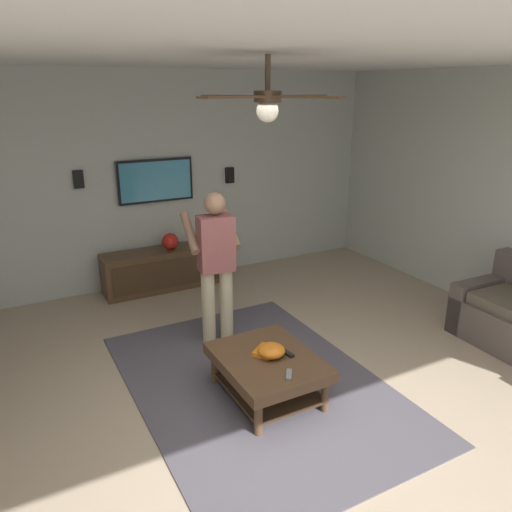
% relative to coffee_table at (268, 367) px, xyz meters
% --- Properties ---
extents(ground_plane, '(8.64, 8.64, 0.00)m').
position_rel_coffee_table_xyz_m(ground_plane, '(-0.43, 0.07, -0.30)').
color(ground_plane, tan).
extents(wall_back_tv, '(0.10, 7.02, 2.86)m').
position_rel_coffee_table_xyz_m(wall_back_tv, '(3.22, 0.07, 1.13)').
color(wall_back_tv, '#B2B7AD').
rests_on(wall_back_tv, ground).
extents(ceiling_slab, '(7.40, 7.02, 0.10)m').
position_rel_coffee_table_xyz_m(ceiling_slab, '(-0.43, 0.07, 2.61)').
color(ceiling_slab, white).
extents(area_rug, '(3.10, 2.14, 0.01)m').
position_rel_coffee_table_xyz_m(area_rug, '(0.20, -0.00, -0.29)').
color(area_rug, '#514C56').
rests_on(area_rug, ground).
extents(coffee_table, '(1.00, 0.80, 0.40)m').
position_rel_coffee_table_xyz_m(coffee_table, '(0.00, 0.00, 0.00)').
color(coffee_table, '#513823').
rests_on(coffee_table, ground).
extents(media_console, '(0.45, 1.70, 0.55)m').
position_rel_coffee_table_xyz_m(media_console, '(2.88, -0.05, -0.02)').
color(media_console, '#513823').
rests_on(media_console, ground).
extents(tv, '(0.05, 1.02, 0.57)m').
position_rel_coffee_table_xyz_m(tv, '(3.12, -0.05, 1.15)').
color(tv, black).
extents(person_standing, '(0.57, 0.58, 1.64)m').
position_rel_coffee_table_xyz_m(person_standing, '(1.16, -0.04, 0.64)').
color(person_standing, '#C6B793').
rests_on(person_standing, ground).
extents(bowl, '(0.24, 0.24, 0.11)m').
position_rel_coffee_table_xyz_m(bowl, '(-0.01, -0.03, 0.16)').
color(bowl, orange).
rests_on(bowl, coffee_table).
extents(remote_white, '(0.12, 0.15, 0.02)m').
position_rel_coffee_table_xyz_m(remote_white, '(0.04, -0.01, 0.12)').
color(remote_white, white).
rests_on(remote_white, coffee_table).
extents(remote_black, '(0.15, 0.06, 0.02)m').
position_rel_coffee_table_xyz_m(remote_black, '(-0.05, -0.17, 0.12)').
color(remote_black, black).
rests_on(remote_black, coffee_table).
extents(remote_grey, '(0.15, 0.12, 0.02)m').
position_rel_coffee_table_xyz_m(remote_grey, '(-0.35, -0.00, 0.12)').
color(remote_grey, slate).
rests_on(remote_grey, coffee_table).
extents(book, '(0.26, 0.27, 0.04)m').
position_rel_coffee_table_xyz_m(book, '(0.07, -0.02, 0.12)').
color(book, orange).
rests_on(book, coffee_table).
extents(vase_round, '(0.22, 0.22, 0.22)m').
position_rel_coffee_table_xyz_m(vase_round, '(2.86, -0.11, 0.36)').
color(vase_round, red).
rests_on(vase_round, media_console).
extents(wall_speaker_left, '(0.06, 0.12, 0.22)m').
position_rel_coffee_table_xyz_m(wall_speaker_left, '(3.14, -1.14, 1.13)').
color(wall_speaker_left, black).
extents(wall_speaker_right, '(0.06, 0.12, 0.22)m').
position_rel_coffee_table_xyz_m(wall_speaker_right, '(3.14, 0.93, 1.24)').
color(wall_speaker_right, black).
extents(ceiling_fan, '(1.15, 1.19, 0.46)m').
position_rel_coffee_table_xyz_m(ceiling_fan, '(-0.08, 0.06, 2.23)').
color(ceiling_fan, '#4C3828').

